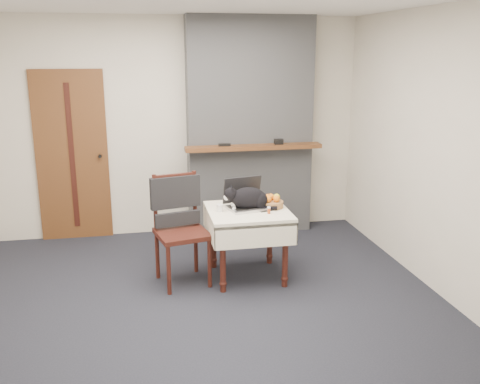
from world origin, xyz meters
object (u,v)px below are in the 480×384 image
Objects in this scene: laptop at (246,200)px; cream_jar at (220,208)px; chair at (178,213)px; cat at (249,198)px; door at (72,156)px; side_table at (248,221)px; pill_bottle at (269,210)px; fruit_basket at (272,202)px.

laptop reaches higher than cream_jar.
cat is at bearing -17.83° from chair.
door reaches higher than chair.
chair is (-0.67, 0.09, 0.09)m from side_table.
pill_bottle is 0.06× the size of chair.
fruit_basket reaches higher than cream_jar.
door is 2.60m from pill_bottle.
pill_bottle is (0.17, -0.25, -0.04)m from laptop.
cat is 7.72× the size of pill_bottle.
cream_jar is at bearing -25.01° from chair.
cream_jar is (-0.29, -0.02, -0.07)m from cat.
cat reaches higher than cream_jar.
chair reaches higher than cream_jar.
door is 28.72× the size of cream_jar.
door reaches higher than cream_jar.
cream_jar is 0.53m from fruit_basket.
door is 4.37× the size of laptop.
chair is at bearing -52.63° from door.
cream_jar reaches higher than pill_bottle.
side_table is 3.47× the size of fruit_basket.
fruit_basket is at bearing 5.32° from cat.
laptop reaches higher than side_table.
door is 2.39m from side_table.
door is at bearing 114.92° from chair.
door reaches higher than cat.
cat is 0.48× the size of chair.
cream_jar is 1.05× the size of pill_bottle.
fruit_basket is at bearing -15.24° from chair.
laptop reaches higher than cat.
pill_bottle is (0.16, -0.18, -0.07)m from cat.
door is at bearing 143.56° from fruit_basket.
fruit_basket is 0.92m from chair.
chair is at bearing 172.76° from side_table.
cat is (0.02, -0.07, 0.03)m from laptop.
door is 2.56× the size of side_table.
cream_jar is at bearing -179.55° from side_table.
laptop is 0.68m from chair.
side_table is at bearing -101.71° from laptop.
cat is at bearing -40.24° from door.
cat is (1.80, -1.52, -0.19)m from door.
door is at bearing 140.32° from cat.
fruit_basket is (0.08, 0.20, 0.02)m from pill_bottle.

